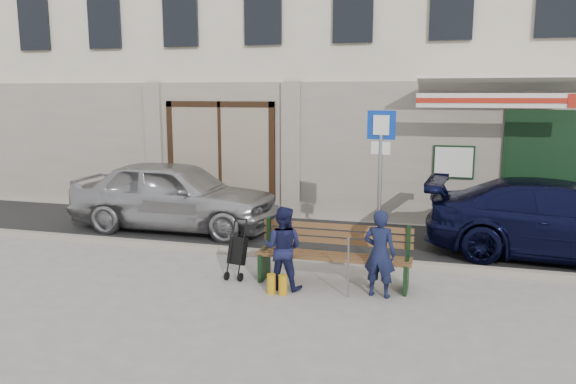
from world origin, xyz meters
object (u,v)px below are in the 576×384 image
at_px(car_navy, 566,221).
at_px(woman, 283,248).
at_px(car_silver, 175,195).
at_px(stroller, 237,252).
at_px(man, 380,253).
at_px(parking_sign, 380,162).
at_px(bench, 330,255).

bearing_deg(car_navy, woman, 126.88).
xyz_separation_m(car_silver, stroller, (2.45, -2.68, -0.35)).
height_order(car_silver, man, car_silver).
bearing_deg(car_navy, stroller, 119.93).
height_order(parking_sign, man, parking_sign).
distance_m(parking_sign, bench, 2.01).
xyz_separation_m(woman, stroller, (-0.85, 0.30, -0.22)).
bearing_deg(bench, woman, -149.26).
relative_size(bench, woman, 1.89).
relative_size(bench, man, 1.85).
height_order(car_silver, car_navy, car_silver).
xyz_separation_m(car_navy, woman, (-4.43, -2.83, -0.07)).
bearing_deg(bench, stroller, -176.50).
xyz_separation_m(car_silver, car_navy, (7.72, -0.15, -0.06)).
bearing_deg(parking_sign, car_navy, 27.16).
distance_m(car_silver, bench, 4.73).
bearing_deg(man, parking_sign, -72.66).
xyz_separation_m(parking_sign, stroller, (-2.08, -1.49, -1.36)).
bearing_deg(man, woman, 12.08).
distance_m(car_silver, woman, 4.45).
height_order(car_navy, man, car_navy).
height_order(car_silver, bench, car_silver).
distance_m(car_silver, man, 5.58).
bearing_deg(stroller, parking_sign, 48.18).
bearing_deg(car_silver, man, -121.89).
bearing_deg(man, bench, -13.02).
bearing_deg(car_silver, stroller, -137.83).
bearing_deg(woman, car_navy, -144.26).
distance_m(man, stroller, 2.32).
xyz_separation_m(car_navy, man, (-2.98, -2.78, -0.05)).
distance_m(woman, stroller, 0.93).
bearing_deg(stroller, car_navy, 38.16).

